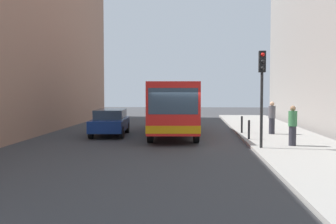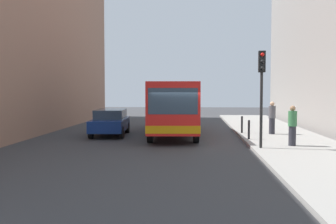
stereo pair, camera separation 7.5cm
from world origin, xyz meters
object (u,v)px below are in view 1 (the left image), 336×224
Objects in this scene: car_beside_bus at (110,122)px; pedestrian_near_signal at (293,126)px; pedestrian_mid_sidewalk at (272,118)px; bus at (173,105)px; bollard_mid at (242,125)px; traffic_light at (262,81)px; bollard_near at (249,130)px.

pedestrian_near_signal is (9.11, -4.77, 0.26)m from car_beside_bus.
car_beside_bus is 2.49× the size of pedestrian_mid_sidewalk.
bollard_mid is (3.94, -0.61, -1.10)m from bus.
bus is 7.83m from traffic_light.
car_beside_bus is (-3.57, -1.03, -0.94)m from bus.
bollard_mid is (-0.10, 5.98, -2.38)m from traffic_light.
bus is at bearing -124.70° from pedestrian_near_signal.
pedestrian_near_signal is (1.49, 0.78, -1.97)m from traffic_light.
pedestrian_mid_sidewalk reaches higher than pedestrian_near_signal.
traffic_light is 6.44m from bollard_mid.
bus is 2.47× the size of car_beside_bus.
car_beside_bus is 4.73× the size of bollard_near.
bus is at bearing -167.12° from car_beside_bus.
bus is at bearing 138.00° from bollard_near.
bollard_near is at bearing -133.11° from pedestrian_near_signal.
pedestrian_mid_sidewalk is at bearing -17.51° from bollard_mid.
traffic_light reaches higher than pedestrian_mid_sidewalk.
car_beside_bus is 4.73× the size of bollard_mid.
bus is 4.14m from bollard_mid.
bollard_mid is at bearing 140.79° from pedestrian_mid_sidewalk.
car_beside_bus is at bearing 143.90° from traffic_light.
traffic_light is 2.31× the size of pedestrian_near_signal.
pedestrian_mid_sidewalk is at bearing 176.26° from car_beside_bus.
bollard_near is at bearing 158.22° from car_beside_bus.
bollard_near and bollard_mid have the same top height.
pedestrian_near_signal is 0.98× the size of pedestrian_mid_sidewalk.
bollard_near is at bearing 91.89° from traffic_light.
pedestrian_near_signal is 4.69m from pedestrian_mid_sidewalk.
pedestrian_mid_sidewalk is (0.00, 4.69, 0.02)m from pedestrian_near_signal.
traffic_light reaches higher than bollard_near.
traffic_light reaches higher than bus.
car_beside_bus is 9.11m from pedestrian_mid_sidewalk.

